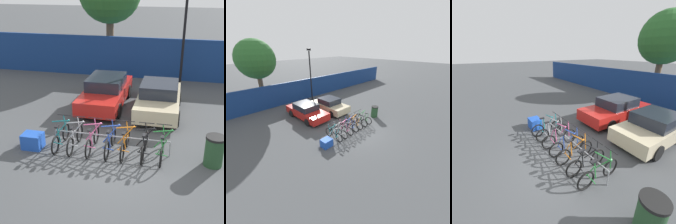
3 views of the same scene
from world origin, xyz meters
TOP-DOWN VIEW (x-y plane):
  - ground_plane at (0.00, 0.00)m, footprint 120.00×120.00m
  - hoarding_wall at (0.00, 9.50)m, footprint 36.00×0.16m
  - bike_rack at (-0.32, 0.68)m, footprint 4.13×0.04m
  - bicycle_teal at (-2.11, 0.53)m, footprint 0.68×1.71m
  - bicycle_silver at (-1.58, 0.53)m, footprint 0.68×1.71m
  - bicycle_pink at (-0.94, 0.53)m, footprint 0.68×1.71m
  - bicycle_blue at (-0.31, 0.53)m, footprint 0.68×1.71m
  - bicycle_orange at (0.21, 0.53)m, footprint 0.68×1.71m
  - bicycle_black at (0.88, 0.53)m, footprint 0.68×1.71m
  - bicycle_green at (1.47, 0.53)m, footprint 0.68×1.71m
  - car_red at (-1.47, 4.75)m, footprint 1.91×4.40m
  - car_beige at (1.03, 4.34)m, footprint 1.91×3.92m
  - lamp_post at (1.88, 8.50)m, footprint 0.24×0.44m
  - trash_bin at (3.12, 0.46)m, footprint 0.63×0.63m
  - cargo_crate at (-3.06, 0.23)m, footprint 0.70×0.56m
  - tree_behind_hoarding at (-2.79, 11.30)m, footprint 3.95×3.95m

SIDE VIEW (x-z plane):
  - ground_plane at x=0.00m, z-range 0.00..0.00m
  - cargo_crate at x=-3.06m, z-range 0.00..0.55m
  - bicycle_teal at x=-2.11m, z-range -0.15..0.90m
  - bicycle_silver at x=-1.58m, z-range -0.15..0.90m
  - bicycle_pink at x=-0.94m, z-range -0.15..0.90m
  - bicycle_blue at x=-0.31m, z-range -0.15..0.90m
  - bicycle_orange at x=0.21m, z-range -0.15..0.90m
  - bicycle_black at x=0.88m, z-range -0.15..0.90m
  - bicycle_green at x=1.47m, z-range -0.15..0.90m
  - bike_rack at x=-0.32m, z-range 0.21..0.78m
  - trash_bin at x=3.12m, z-range 0.00..1.03m
  - car_beige at x=1.03m, z-range -0.01..1.39m
  - car_red at x=-1.47m, z-range -0.01..1.39m
  - hoarding_wall at x=0.00m, z-range 0.00..2.42m
  - lamp_post at x=1.88m, z-range 0.35..6.21m
  - tree_behind_hoarding at x=-2.79m, z-range 1.41..8.25m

